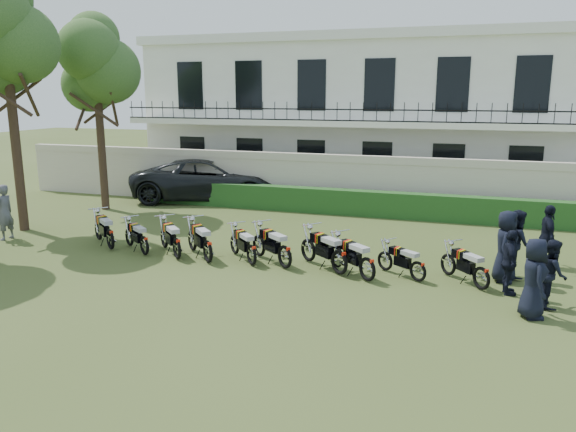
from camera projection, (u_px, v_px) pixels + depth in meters
name	position (u px, v px, depth m)	size (l,w,h in m)	color
ground	(263.00, 263.00, 16.12)	(100.00, 100.00, 0.00)	#3E4D1E
perimeter_wall	(332.00, 182.00, 23.28)	(30.00, 0.35, 2.30)	beige
hedge	(351.00, 202.00, 22.37)	(18.00, 0.60, 1.00)	#24481A
building	(362.00, 114.00, 28.24)	(20.40, 9.60, 7.40)	white
tree_west_mid	(5.00, 34.00, 18.54)	(3.40, 3.20, 8.82)	#473323
tree_west_near	(96.00, 64.00, 22.26)	(3.40, 3.20, 7.90)	#473323
motorcycle_0	(110.00, 234.00, 17.31)	(1.65, 1.34, 1.11)	black
motorcycle_1	(144.00, 241.00, 16.74)	(1.54, 1.14, 1.00)	black
motorcycle_2	(177.00, 243.00, 16.32)	(1.50, 1.46, 1.09)	black
motorcycle_3	(208.00, 246.00, 15.96)	(1.55, 1.51, 1.13)	black
motorcycle_4	(252.00, 250.00, 15.74)	(1.39, 1.37, 1.02)	black
motorcycle_5	(285.00, 251.00, 15.44)	(1.68, 1.35, 1.12)	black
motorcycle_6	(339.00, 256.00, 14.91)	(1.71, 1.39, 1.15)	black
motorcycle_7	(367.00, 263.00, 14.40)	(1.59, 1.36, 1.09)	black
motorcycle_8	(418.00, 266.00, 14.39)	(1.44, 1.03, 0.92)	black
motorcycle_9	(482.00, 273.00, 13.79)	(1.29, 1.41, 1.00)	black
suv	(210.00, 179.00, 25.31)	(3.16, 6.85, 1.90)	black
inspector	(4.00, 212.00, 18.49)	(0.67, 0.44, 1.85)	slate
officer_0	(534.00, 278.00, 12.06)	(0.87, 0.56, 1.77)	black
officer_1	(552.00, 273.00, 12.68)	(0.77, 0.60, 1.58)	black
officer_2	(510.00, 263.00, 13.46)	(0.94, 0.39, 1.60)	black
officer_3	(506.00, 246.00, 14.38)	(0.91, 0.59, 1.87)	black
officer_4	(517.00, 244.00, 14.76)	(0.88, 0.68, 1.81)	black
officer_5	(547.00, 236.00, 15.60)	(1.03, 0.43, 1.76)	black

